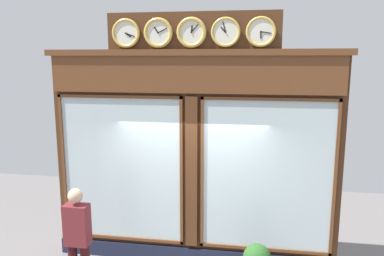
{
  "coord_description": "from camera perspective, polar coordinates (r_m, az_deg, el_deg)",
  "views": [
    {
      "loc": [
        -0.99,
        6.05,
        3.55
      ],
      "look_at": [
        0.0,
        0.0,
        2.42
      ],
      "focal_mm": 35.3,
      "sensor_mm": 36.0,
      "label": 1
    }
  ],
  "objects": [
    {
      "name": "shop_facade",
      "position": [
        6.46,
        0.17,
        -4.23
      ],
      "size": [
        4.96,
        0.42,
        4.27
      ],
      "color": "#4C2B16",
      "rests_on": "ground_plane"
    },
    {
      "name": "pedestrian",
      "position": [
        6.08,
        -16.87,
        -15.52
      ],
      "size": [
        0.36,
        0.22,
        1.69
      ],
      "color": "#3A1316",
      "rests_on": "ground_plane"
    }
  ]
}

